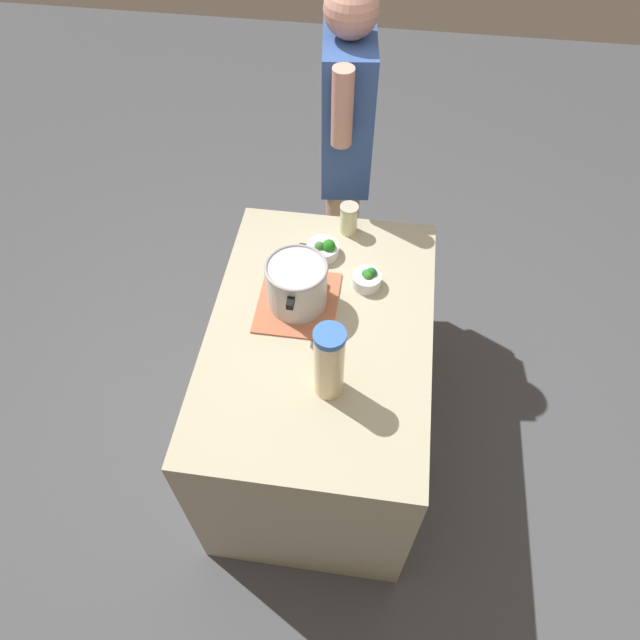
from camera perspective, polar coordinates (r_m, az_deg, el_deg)
name	(u,v)px	position (r m, az deg, el deg)	size (l,w,h in m)	color
ground_plane	(320,440)	(2.76, 0.00, -11.68)	(8.00, 8.00, 0.00)	#4B4D52
counter_slab	(320,392)	(2.38, 0.00, -7.12)	(1.15, 0.78, 0.87)	#AEA689
dish_cloth	(298,302)	(2.09, -2.19, 1.76)	(0.31, 0.28, 0.01)	#B46545
cooking_pot	(297,284)	(2.01, -2.28, 3.57)	(0.29, 0.22, 0.19)	#B7B7BC
lemonade_pitcher	(329,362)	(1.76, 0.90, -4.18)	(0.10, 0.10, 0.30)	beige
mason_jar	(349,219)	(2.30, 2.84, 9.91)	(0.07, 0.07, 0.13)	beige
broccoli_bowl_front	(367,279)	(2.13, 4.68, 4.06)	(0.11, 0.11, 0.07)	silver
broccoli_bowl_center	(324,249)	(2.23, 0.35, 7.00)	(0.13, 0.13, 0.08)	silver
person_cook	(345,160)	(2.61, 2.49, 15.40)	(0.50, 0.24, 1.65)	tan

